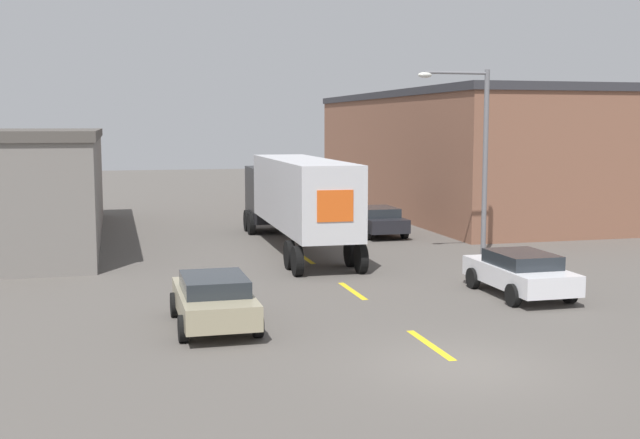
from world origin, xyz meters
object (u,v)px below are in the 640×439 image
(semi_truck, at_px, (295,194))
(parked_car_right_far, at_px, (377,220))
(parked_car_right_near, at_px, (520,272))
(street_lamp, at_px, (476,147))
(parked_car_left_near, at_px, (214,299))

(semi_truck, distance_m, parked_car_right_far, 5.82)
(parked_car_right_far, distance_m, parked_car_right_near, 14.07)
(parked_car_right_far, bearing_deg, street_lamp, -75.81)
(semi_truck, height_order, parked_car_right_far, semi_truck)
(semi_truck, bearing_deg, parked_car_right_far, 33.78)
(parked_car_right_far, relative_size, parked_car_left_near, 1.00)
(street_lamp, bearing_deg, semi_truck, 148.22)
(parked_car_right_near, bearing_deg, parked_car_left_near, -171.29)
(parked_car_right_far, height_order, parked_car_right_near, same)
(semi_truck, distance_m, street_lamp, 7.91)
(semi_truck, relative_size, street_lamp, 1.92)
(parked_car_right_far, xyz_separation_m, street_lamp, (1.78, -7.04, 3.66))
(semi_truck, xyz_separation_m, parked_car_right_far, (4.71, 3.02, -1.59))
(parked_car_right_near, bearing_deg, street_lamp, 75.80)
(parked_car_left_near, relative_size, parked_car_right_near, 1.00)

